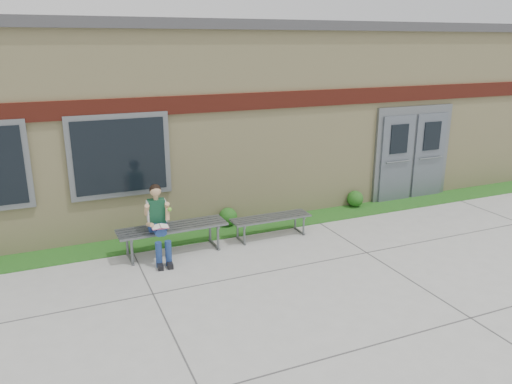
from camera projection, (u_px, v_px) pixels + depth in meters
name	position (u px, v px, depth m)	size (l,w,h in m)	color
ground	(335.00, 273.00, 8.47)	(80.00, 80.00, 0.00)	#9E9E99
grass_strip	(271.00, 224.00, 10.75)	(16.00, 0.80, 0.02)	#155117
school_building	(217.00, 108.00, 13.12)	(16.20, 6.22, 4.20)	beige
bench_left	(173.00, 232.00, 9.19)	(2.02, 0.60, 0.52)	slate
bench_right	(271.00, 221.00, 9.97)	(1.62, 0.45, 0.42)	slate
girl	(158.00, 221.00, 8.80)	(0.46, 0.78, 1.37)	navy
shrub_mid	(228.00, 217.00, 10.58)	(0.39, 0.39, 0.39)	#155117
shrub_east	(355.00, 199.00, 11.80)	(0.38, 0.38, 0.38)	#155117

